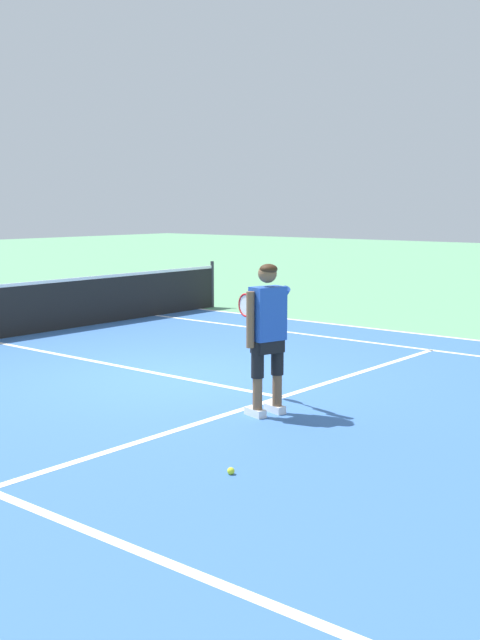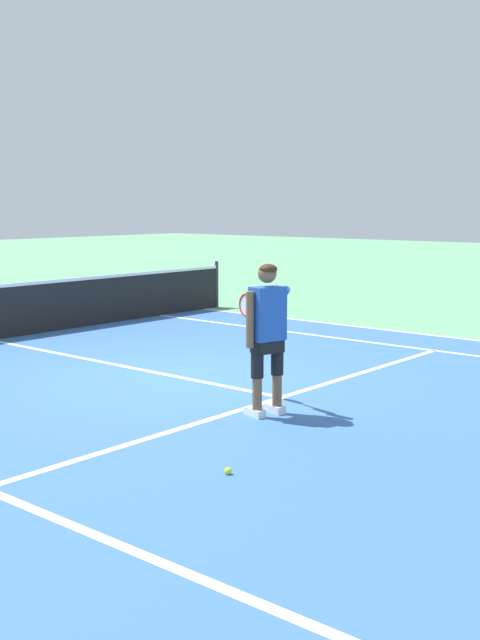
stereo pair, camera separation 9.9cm
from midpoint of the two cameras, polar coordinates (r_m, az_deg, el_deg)
ground_plane at (r=10.81m, az=-4.66°, el=-4.23°), size 80.00×80.00×0.00m
court_inner_surface at (r=10.39m, az=-2.13°, el=-4.72°), size 10.98×11.02×0.00m
line_service at (r=9.71m, az=2.71°, el=-5.63°), size 8.23×0.10×0.01m
line_centre_service at (r=11.86m, az=-9.77°, el=-3.18°), size 0.10×6.40×0.01m
line_singles_right at (r=13.67m, az=9.42°, el=-1.64°), size 0.10×10.62×0.01m
line_doubles_right at (r=14.86m, az=12.09°, el=-0.91°), size 0.10×10.62×0.01m
tennis_player at (r=8.74m, az=1.63°, el=-0.61°), size 0.86×1.05×1.71m
tennis_ball_near_feet at (r=7.02m, az=-1.08°, el=-10.93°), size 0.07×0.07×0.07m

